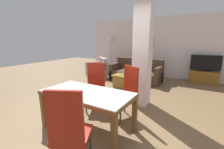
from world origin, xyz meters
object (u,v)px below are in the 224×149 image
at_px(sofa, 136,74).
at_px(floor_lamp, 111,42).
at_px(dining_table, 87,99).
at_px(bottle, 123,72).
at_px(dining_chair_near_right, 69,129).
at_px(dining_chair_far_left, 96,85).
at_px(dining_chair_far_right, 127,91).
at_px(tv_stand, 204,77).
at_px(coffee_table, 124,81).
at_px(armchair, 97,70).
at_px(tv_screen, 206,63).

xyz_separation_m(sofa, floor_lamp, (-1.83, 0.94, 1.26)).
distance_m(dining_table, bottle, 2.83).
distance_m(dining_chair_near_right, bottle, 3.76).
distance_m(dining_table, dining_chair_far_left, 0.93).
xyz_separation_m(dining_chair_far_right, tv_stand, (1.47, 3.99, -0.34)).
bearing_deg(sofa, dining_chair_near_right, 101.88).
height_order(dining_table, dining_chair_near_right, dining_chair_near_right).
relative_size(dining_table, sofa, 0.82).
height_order(dining_chair_far_left, sofa, dining_chair_far_left).
bearing_deg(coffee_table, dining_chair_far_right, -62.34).
height_order(sofa, tv_stand, sofa).
height_order(sofa, armchair, sofa).
xyz_separation_m(dining_chair_near_right, tv_screen, (1.47, 5.64, 0.21)).
height_order(dining_table, tv_screen, tv_screen).
xyz_separation_m(dining_chair_near_right, tv_stand, (1.47, 5.64, -0.34)).
bearing_deg(dining_table, armchair, 124.21).
xyz_separation_m(dining_chair_far_left, bottle, (-0.20, 1.94, -0.05)).
relative_size(armchair, tv_screen, 1.20).
height_order(armchair, tv_screen, tv_screen).
xyz_separation_m(dining_chair_far_right, coffee_table, (-1.01, 1.93, -0.36)).
bearing_deg(dining_table, dining_chair_far_right, 61.97).
xyz_separation_m(dining_chair_far_right, tv_screen, (1.47, 3.99, 0.21)).
height_order(sofa, tv_screen, tv_screen).
relative_size(sofa, tv_screen, 1.97).
bearing_deg(armchair, tv_screen, -124.41).
height_order(dining_table, sofa, sofa).
bearing_deg(floor_lamp, dining_table, -63.30).
relative_size(dining_chair_far_left, armchair, 0.90).
xyz_separation_m(bottle, tv_stand, (2.53, 2.03, -0.29)).
relative_size(dining_chair_far_right, bottle, 4.65).
distance_m(dining_table, armchair, 4.26).
relative_size(dining_table, tv_screen, 1.62).
xyz_separation_m(dining_chair_far_left, tv_stand, (2.33, 3.97, -0.34)).
relative_size(bottle, tv_stand, 0.24).
relative_size(dining_chair_far_right, floor_lamp, 0.62).
distance_m(dining_chair_far_right, sofa, 3.14).
height_order(dining_chair_far_left, floor_lamp, floor_lamp).
bearing_deg(coffee_table, dining_table, -77.96).
relative_size(dining_table, tv_stand, 1.67).
bearing_deg(dining_chair_near_right, dining_chair_far_left, 90.33).
height_order(sofa, floor_lamp, floor_lamp).
bearing_deg(coffee_table, dining_chair_near_right, -74.26).
distance_m(dining_chair_far_left, tv_stand, 4.61).
height_order(armchair, tv_stand, armchair).
bearing_deg(tv_screen, coffee_table, 31.89).
relative_size(dining_chair_near_right, sofa, 0.55).
bearing_deg(tv_screen, dining_chair_far_right, 61.98).
distance_m(dining_table, floor_lamp, 5.36).
xyz_separation_m(sofa, tv_stand, (2.44, 1.02, -0.06)).
xyz_separation_m(dining_table, tv_screen, (1.90, 4.79, 0.21)).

